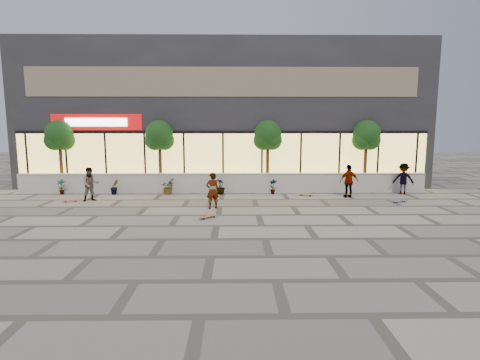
{
  "coord_description": "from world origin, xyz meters",
  "views": [
    {
      "loc": [
        0.67,
        -13.14,
        3.54
      ],
      "look_at": [
        0.89,
        2.61,
        1.3
      ],
      "focal_mm": 28.0,
      "sensor_mm": 36.0,
      "label": 1
    }
  ],
  "objects_px": {
    "skater_left": "(91,184)",
    "skateboard_left": "(71,200)",
    "skater_right_near": "(349,181)",
    "skater_center": "(212,191)",
    "tree_midwest": "(159,137)",
    "skater_right_far": "(403,179)",
    "skateboard_right_near": "(306,194)",
    "tree_west": "(59,137)",
    "tree_east": "(366,137)",
    "tree_mideast": "(268,137)",
    "skateboard_right_far": "(400,201)",
    "skateboard_center": "(208,216)"
  },
  "relations": [
    {
      "from": "tree_west",
      "to": "skateboard_left",
      "type": "height_order",
      "value": "tree_west"
    },
    {
      "from": "tree_east",
      "to": "skater_right_far",
      "type": "xyz_separation_m",
      "value": [
        1.57,
        -1.4,
        -2.16
      ]
    },
    {
      "from": "skateboard_left",
      "to": "skater_center",
      "type": "bearing_deg",
      "value": -26.54
    },
    {
      "from": "skater_right_near",
      "to": "skateboard_right_near",
      "type": "relative_size",
      "value": 2.03
    },
    {
      "from": "tree_east",
      "to": "tree_mideast",
      "type": "bearing_deg",
      "value": 180.0
    },
    {
      "from": "skater_right_far",
      "to": "skateboard_left",
      "type": "bearing_deg",
      "value": 24.81
    },
    {
      "from": "tree_east",
      "to": "skateboard_left",
      "type": "bearing_deg",
      "value": -167.94
    },
    {
      "from": "skater_right_far",
      "to": "skateboard_right_near",
      "type": "height_order",
      "value": "skater_right_far"
    },
    {
      "from": "skateboard_center",
      "to": "skateboard_right_near",
      "type": "bearing_deg",
      "value": 3.76
    },
    {
      "from": "skateboard_right_near",
      "to": "skateboard_left",
      "type": "bearing_deg",
      "value": -140.51
    },
    {
      "from": "tree_east",
      "to": "skateboard_center",
      "type": "xyz_separation_m",
      "value": [
        -8.39,
        -6.57,
        -2.9
      ]
    },
    {
      "from": "tree_west",
      "to": "skateboard_center",
      "type": "height_order",
      "value": "tree_west"
    },
    {
      "from": "skater_right_far",
      "to": "skateboard_center",
      "type": "xyz_separation_m",
      "value": [
        -9.96,
        -5.17,
        -0.74
      ]
    },
    {
      "from": "skater_left",
      "to": "skateboard_right_near",
      "type": "bearing_deg",
      "value": -22.33
    },
    {
      "from": "skateboard_right_far",
      "to": "tree_east",
      "type": "bearing_deg",
      "value": 77.57
    },
    {
      "from": "skater_right_far",
      "to": "skateboard_left",
      "type": "distance_m",
      "value": 16.85
    },
    {
      "from": "skater_right_far",
      "to": "tree_midwest",
      "type": "bearing_deg",
      "value": 12.43
    },
    {
      "from": "tree_midwest",
      "to": "skateboard_left",
      "type": "xyz_separation_m",
      "value": [
        -3.66,
        -3.24,
        -2.91
      ]
    },
    {
      "from": "skater_right_near",
      "to": "skateboard_right_far",
      "type": "height_order",
      "value": "skater_right_near"
    },
    {
      "from": "tree_east",
      "to": "skateboard_right_near",
      "type": "height_order",
      "value": "tree_east"
    },
    {
      "from": "skater_left",
      "to": "skater_right_near",
      "type": "bearing_deg",
      "value": -25.47
    },
    {
      "from": "skater_center",
      "to": "skateboard_right_far",
      "type": "relative_size",
      "value": 1.94
    },
    {
      "from": "tree_mideast",
      "to": "skater_right_near",
      "type": "bearing_deg",
      "value": -30.21
    },
    {
      "from": "tree_east",
      "to": "skateboard_right_far",
      "type": "distance_m",
      "value": 4.63
    },
    {
      "from": "tree_west",
      "to": "skateboard_left",
      "type": "bearing_deg",
      "value": -60.41
    },
    {
      "from": "tree_midwest",
      "to": "skateboard_center",
      "type": "height_order",
      "value": "tree_midwest"
    },
    {
      "from": "skater_right_near",
      "to": "skateboard_left",
      "type": "relative_size",
      "value": 2.26
    },
    {
      "from": "tree_midwest",
      "to": "skateboard_left",
      "type": "height_order",
      "value": "tree_midwest"
    },
    {
      "from": "skater_left",
      "to": "skateboard_left",
      "type": "xyz_separation_m",
      "value": [
        -0.91,
        -0.2,
        -0.74
      ]
    },
    {
      "from": "tree_east",
      "to": "skater_right_far",
      "type": "distance_m",
      "value": 3.02
    },
    {
      "from": "skateboard_center",
      "to": "skateboard_right_near",
      "type": "xyz_separation_m",
      "value": [
        4.72,
        4.75,
        0.0
      ]
    },
    {
      "from": "skateboard_right_near",
      "to": "tree_east",
      "type": "bearing_deg",
      "value": 58.87
    },
    {
      "from": "tree_west",
      "to": "skater_right_far",
      "type": "height_order",
      "value": "tree_west"
    },
    {
      "from": "skateboard_right_near",
      "to": "tree_midwest",
      "type": "bearing_deg",
      "value": -160.63
    },
    {
      "from": "tree_midwest",
      "to": "skateboard_right_near",
      "type": "height_order",
      "value": "tree_midwest"
    },
    {
      "from": "tree_west",
      "to": "skater_left",
      "type": "xyz_separation_m",
      "value": [
        2.75,
        -3.04,
        -2.17
      ]
    },
    {
      "from": "skater_right_far",
      "to": "skateboard_center",
      "type": "relative_size",
      "value": 2.21
    },
    {
      "from": "skater_left",
      "to": "skateboard_right_near",
      "type": "height_order",
      "value": "skater_left"
    },
    {
      "from": "tree_east",
      "to": "skater_left",
      "type": "distance_m",
      "value": 14.73
    },
    {
      "from": "tree_mideast",
      "to": "skater_right_near",
      "type": "xyz_separation_m",
      "value": [
        3.92,
        -2.28,
        -2.15
      ]
    },
    {
      "from": "skater_right_near",
      "to": "tree_west",
      "type": "bearing_deg",
      "value": -18.93
    },
    {
      "from": "tree_midwest",
      "to": "tree_east",
      "type": "distance_m",
      "value": 11.5
    },
    {
      "from": "skateboard_right_far",
      "to": "skater_right_far",
      "type": "bearing_deg",
      "value": 43.09
    },
    {
      "from": "tree_mideast",
      "to": "skateboard_right_far",
      "type": "distance_m",
      "value": 7.53
    },
    {
      "from": "tree_midwest",
      "to": "skateboard_right_near",
      "type": "relative_size",
      "value": 4.75
    },
    {
      "from": "skateboard_left",
      "to": "skateboard_right_near",
      "type": "height_order",
      "value": "skateboard_right_near"
    },
    {
      "from": "skater_left",
      "to": "tree_west",
      "type": "bearing_deg",
      "value": 103.22
    },
    {
      "from": "skater_center",
      "to": "tree_midwest",
      "type": "bearing_deg",
      "value": -75.57
    },
    {
      "from": "skater_center",
      "to": "skateboard_right_far",
      "type": "bearing_deg",
      "value": 168.67
    },
    {
      "from": "tree_east",
      "to": "skater_right_near",
      "type": "relative_size",
      "value": 2.35
    }
  ]
}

